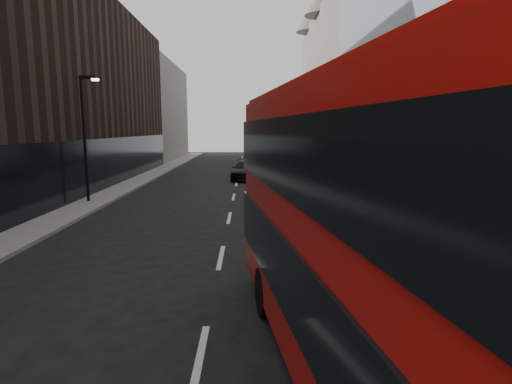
{
  "coord_description": "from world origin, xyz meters",
  "views": [
    {
      "loc": [
        0.91,
        -4.83,
        4.24
      ],
      "look_at": [
        1.13,
        6.16,
        2.5
      ],
      "focal_mm": 28.0,
      "sensor_mm": 36.0,
      "label": 1
    }
  ],
  "objects": [
    {
      "name": "car_a",
      "position": [
        3.73,
        15.46,
        0.64
      ],
      "size": [
        1.56,
        3.76,
        1.28
      ],
      "primitive_type": "imported",
      "rotation": [
        0.0,
        0.0,
        -0.01
      ],
      "color": "black",
      "rests_on": "ground"
    },
    {
      "name": "grey_bus",
      "position": [
        3.46,
        43.04,
        2.11
      ],
      "size": [
        4.09,
        12.39,
        3.93
      ],
      "rotation": [
        0.0,
        0.0,
        -0.1
      ],
      "color": "black",
      "rests_on": "ground"
    },
    {
      "name": "building_left_far",
      "position": [
        -11.5,
        52.0,
        6.5
      ],
      "size": [
        5.0,
        20.0,
        13.0
      ],
      "primitive_type": "cube",
      "color": "slate",
      "rests_on": "ground"
    },
    {
      "name": "car_c",
      "position": [
        0.72,
        29.06,
        0.79
      ],
      "size": [
        2.59,
        5.59,
        1.58
      ],
      "primitive_type": "imported",
      "rotation": [
        0.0,
        0.0,
        -0.07
      ],
      "color": "black",
      "rests_on": "ground"
    },
    {
      "name": "sidewalk_right",
      "position": [
        7.5,
        25.0,
        0.07
      ],
      "size": [
        3.0,
        80.0,
        0.15
      ],
      "primitive_type": "cube",
      "color": "slate",
      "rests_on": "ground"
    },
    {
      "name": "red_bus",
      "position": [
        3.05,
        0.14,
        2.75
      ],
      "size": [
        4.52,
        12.51,
        4.96
      ],
      "rotation": [
        0.0,
        0.0,
        0.14
      ],
      "color": "#B00F0A",
      "rests_on": "ground"
    },
    {
      "name": "car_b",
      "position": [
        3.43,
        18.0,
        0.62
      ],
      "size": [
        1.67,
        3.87,
        1.24
      ],
      "primitive_type": "imported",
      "rotation": [
        0.0,
        0.0,
        0.1
      ],
      "color": "#92949A",
      "rests_on": "ground"
    },
    {
      "name": "street_lamp",
      "position": [
        -8.22,
        18.0,
        4.18
      ],
      "size": [
        1.06,
        0.22,
        7.0
      ],
      "color": "black",
      "rests_on": "sidewalk_left"
    },
    {
      "name": "building_left_mid",
      "position": [
        -11.5,
        30.0,
        7.0
      ],
      "size": [
        5.0,
        24.0,
        14.0
      ],
      "primitive_type": "cube",
      "color": "black",
      "rests_on": "ground"
    },
    {
      "name": "building_modern_block",
      "position": [
        11.47,
        21.0,
        9.9
      ],
      "size": [
        5.03,
        22.0,
        20.0
      ],
      "color": "#AEB4B9",
      "rests_on": "ground"
    },
    {
      "name": "sidewalk_left",
      "position": [
        -8.0,
        25.0,
        0.07
      ],
      "size": [
        2.0,
        80.0,
        0.15
      ],
      "primitive_type": "cube",
      "color": "slate",
      "rests_on": "ground"
    },
    {
      "name": "building_victorian",
      "position": [
        11.38,
        44.0,
        9.66
      ],
      "size": [
        6.5,
        24.0,
        21.0
      ],
      "color": "slate",
      "rests_on": "ground"
    }
  ]
}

